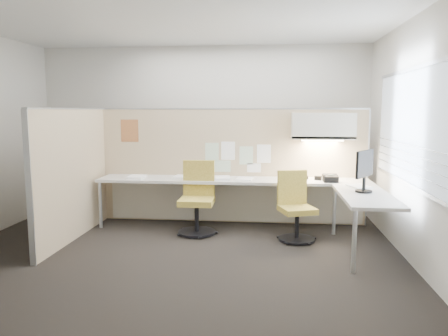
# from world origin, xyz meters

# --- Properties ---
(floor) EXTENTS (5.50, 4.50, 0.01)m
(floor) POSITION_xyz_m (0.00, 0.00, -0.01)
(floor) COLOR black
(floor) RESTS_ON ground
(ceiling) EXTENTS (5.50, 4.50, 0.01)m
(ceiling) POSITION_xyz_m (0.00, 0.00, 2.80)
(ceiling) COLOR white
(ceiling) RESTS_ON wall_back
(wall_back) EXTENTS (5.50, 0.02, 2.80)m
(wall_back) POSITION_xyz_m (0.00, 2.25, 1.40)
(wall_back) COLOR beige
(wall_back) RESTS_ON ground
(wall_front) EXTENTS (5.50, 0.02, 2.80)m
(wall_front) POSITION_xyz_m (0.00, -2.25, 1.40)
(wall_front) COLOR beige
(wall_front) RESTS_ON ground
(wall_right) EXTENTS (0.02, 4.50, 2.80)m
(wall_right) POSITION_xyz_m (2.75, 0.00, 1.40)
(wall_right) COLOR beige
(wall_right) RESTS_ON ground
(window_pane) EXTENTS (0.01, 2.80, 1.30)m
(window_pane) POSITION_xyz_m (2.73, 0.00, 1.55)
(window_pane) COLOR #ACBBC8
(window_pane) RESTS_ON wall_right
(partition_back) EXTENTS (4.10, 0.06, 1.75)m
(partition_back) POSITION_xyz_m (0.55, 1.60, 0.88)
(partition_back) COLOR tan
(partition_back) RESTS_ON floor
(partition_left) EXTENTS (0.06, 2.20, 1.75)m
(partition_left) POSITION_xyz_m (-1.50, 0.50, 0.88)
(partition_left) COLOR tan
(partition_left) RESTS_ON floor
(desk) EXTENTS (4.00, 2.07, 0.73)m
(desk) POSITION_xyz_m (0.93, 1.13, 0.60)
(desk) COLOR beige
(desk) RESTS_ON floor
(overhead_bin) EXTENTS (0.90, 0.36, 0.38)m
(overhead_bin) POSITION_xyz_m (1.90, 1.39, 1.51)
(overhead_bin) COLOR beige
(overhead_bin) RESTS_ON partition_back
(task_light_strip) EXTENTS (0.60, 0.06, 0.02)m
(task_light_strip) POSITION_xyz_m (1.90, 1.39, 1.30)
(task_light_strip) COLOR #FFEABF
(task_light_strip) RESTS_ON overhead_bin
(pinned_papers) EXTENTS (1.01, 0.00, 0.47)m
(pinned_papers) POSITION_xyz_m (0.63, 1.57, 1.03)
(pinned_papers) COLOR #8CBF8C
(pinned_papers) RESTS_ON partition_back
(poster) EXTENTS (0.28, 0.00, 0.35)m
(poster) POSITION_xyz_m (-1.05, 1.57, 1.42)
(poster) COLOR orange
(poster) RESTS_ON partition_back
(chair_left) EXTENTS (0.53, 0.53, 1.01)m
(chair_left) POSITION_xyz_m (0.13, 0.91, 0.47)
(chair_left) COLOR black
(chair_left) RESTS_ON floor
(chair_right) EXTENTS (0.54, 0.56, 0.92)m
(chair_right) POSITION_xyz_m (1.49, 0.71, 0.43)
(chair_right) COLOR black
(chair_right) RESTS_ON floor
(monitor) EXTENTS (0.29, 0.43, 0.52)m
(monitor) POSITION_xyz_m (2.30, 0.37, 1.03)
(monitor) COLOR black
(monitor) RESTS_ON desk
(phone) EXTENTS (0.22, 0.21, 0.12)m
(phone) POSITION_xyz_m (1.99, 1.14, 0.78)
(phone) COLOR black
(phone) RESTS_ON desk
(stapler) EXTENTS (0.14, 0.06, 0.05)m
(stapler) POSITION_xyz_m (1.63, 1.34, 0.76)
(stapler) COLOR black
(stapler) RESTS_ON desk
(tape_dispenser) EXTENTS (0.11, 0.09, 0.06)m
(tape_dispenser) POSITION_xyz_m (1.84, 1.29, 0.76)
(tape_dispenser) COLOR black
(tape_dispenser) RESTS_ON desk
(coat_hook) EXTENTS (0.18, 0.48, 1.43)m
(coat_hook) POSITION_xyz_m (-1.58, -0.14, 1.41)
(coat_hook) COLOR silver
(coat_hook) RESTS_ON partition_left
(paper_stack_0) EXTENTS (0.23, 0.30, 0.03)m
(paper_stack_0) POSITION_xyz_m (-0.84, 1.19, 0.75)
(paper_stack_0) COLOR white
(paper_stack_0) RESTS_ON desk
(paper_stack_1) EXTENTS (0.25, 0.31, 0.02)m
(paper_stack_1) POSITION_xyz_m (-0.17, 1.32, 0.74)
(paper_stack_1) COLOR white
(paper_stack_1) RESTS_ON desk
(paper_stack_2) EXTENTS (0.27, 0.33, 0.04)m
(paper_stack_2) POSITION_xyz_m (0.45, 1.19, 0.75)
(paper_stack_2) COLOR white
(paper_stack_2) RESTS_ON desk
(paper_stack_3) EXTENTS (0.26, 0.32, 0.01)m
(paper_stack_3) POSITION_xyz_m (0.78, 1.26, 0.74)
(paper_stack_3) COLOR white
(paper_stack_3) RESTS_ON desk
(paper_stack_4) EXTENTS (0.24, 0.31, 0.03)m
(paper_stack_4) POSITION_xyz_m (1.53, 1.22, 0.74)
(paper_stack_4) COLOR white
(paper_stack_4) RESTS_ON desk
(paper_stack_5) EXTENTS (0.32, 0.36, 0.02)m
(paper_stack_5) POSITION_xyz_m (2.32, 0.75, 0.74)
(paper_stack_5) COLOR white
(paper_stack_5) RESTS_ON desk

